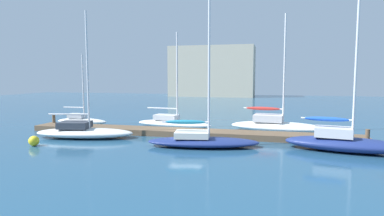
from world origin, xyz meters
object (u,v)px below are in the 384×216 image
sailboat_1 (83,131)px  sailboat_2 (173,122)px  sailboat_0 (81,120)px  sailboat_3 (201,139)px  sailboat_4 (277,125)px  harbor_building_distant (212,72)px  sailboat_5 (344,141)px  mooring_buoy_yellow (34,141)px

sailboat_1 → sailboat_2: size_ratio=1.10×
sailboat_0 → sailboat_3: bearing=-28.5°
sailboat_4 → sailboat_0: bearing=-171.9°
sailboat_3 → harbor_building_distant: size_ratio=0.52×
sailboat_2 → sailboat_0: bearing=-171.3°
sailboat_2 → sailboat_4: size_ratio=0.88×
sailboat_1 → sailboat_2: sailboat_1 is taller
sailboat_5 → mooring_buoy_yellow: (-19.87, -3.35, -0.30)m
sailboat_4 → harbor_building_distant: 51.09m
mooring_buoy_yellow → sailboat_5: bearing=9.6°
sailboat_0 → sailboat_5: sailboat_5 is taller
sailboat_1 → sailboat_0: bearing=113.3°
sailboat_1 → sailboat_5: bearing=-11.1°
sailboat_1 → sailboat_3: sailboat_3 is taller
sailboat_4 → sailboat_5: 7.46m
sailboat_1 → sailboat_5: size_ratio=0.78×
sailboat_1 → sailboat_2: (5.12, 6.33, -0.01)m
sailboat_5 → sailboat_1: bearing=-170.4°
harbor_building_distant → sailboat_4: bearing=-73.4°
sailboat_3 → sailboat_5: 8.94m
sailboat_4 → mooring_buoy_yellow: bearing=-141.8°
sailboat_5 → sailboat_3: bearing=-165.2°
sailboat_4 → harbor_building_distant: size_ratio=0.49×
sailboat_2 → mooring_buoy_yellow: (-6.72, -9.70, -0.15)m
sailboat_3 → sailboat_5: bearing=-4.8°
sailboat_1 → sailboat_2: 8.14m
sailboat_5 → harbor_building_distant: sailboat_5 is taller
mooring_buoy_yellow → sailboat_0: bearing=104.8°
sailboat_0 → sailboat_1: bearing=-57.5°
sailboat_0 → mooring_buoy_yellow: 9.61m
sailboat_3 → sailboat_4: bearing=45.4°
sailboat_0 → sailboat_1: 7.17m
sailboat_4 → mooring_buoy_yellow: size_ratio=14.13×
sailboat_3 → mooring_buoy_yellow: sailboat_3 is taller
sailboat_3 → harbor_building_distant: bearing=89.9°
sailboat_0 → sailboat_4: sailboat_4 is taller
sailboat_0 → sailboat_5: size_ratio=0.56×
sailboat_4 → sailboat_2: bearing=-173.4°
harbor_building_distant → sailboat_1: bearing=-89.7°
sailboat_1 → sailboat_5: sailboat_5 is taller
sailboat_0 → sailboat_2: 9.18m
sailboat_3 → sailboat_4: (4.91, 7.10, 0.11)m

